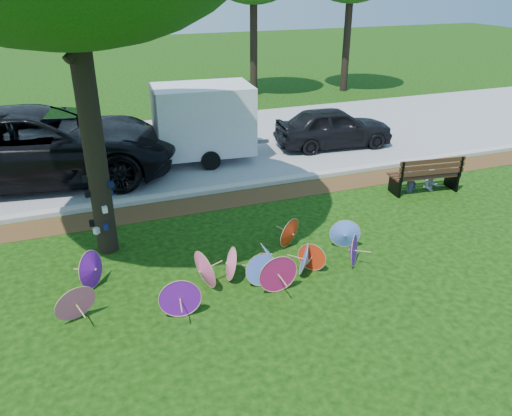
{
  "coord_description": "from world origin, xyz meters",
  "views": [
    {
      "loc": [
        -2.93,
        -7.21,
        5.53
      ],
      "look_at": [
        0.5,
        2.0,
        0.9
      ],
      "focal_mm": 35.0,
      "sensor_mm": 36.0,
      "label": 1
    }
  ],
  "objects_px": {
    "cargo_trailer": "(204,119)",
    "park_bench": "(424,173)",
    "black_van": "(42,145)",
    "person_left": "(412,173)",
    "dark_pickup": "(334,127)",
    "person_right": "(433,170)",
    "parasol_pile": "(240,265)"
  },
  "relations": [
    {
      "from": "cargo_trailer",
      "to": "park_bench",
      "type": "bearing_deg",
      "value": -37.86
    },
    {
      "from": "black_van",
      "to": "person_left",
      "type": "height_order",
      "value": "black_van"
    },
    {
      "from": "dark_pickup",
      "to": "person_right",
      "type": "relative_size",
      "value": 3.73
    },
    {
      "from": "dark_pickup",
      "to": "black_van",
      "type": "bearing_deg",
      "value": 94.5
    },
    {
      "from": "parasol_pile",
      "to": "person_left",
      "type": "bearing_deg",
      "value": 23.6
    },
    {
      "from": "cargo_trailer",
      "to": "person_right",
      "type": "bearing_deg",
      "value": -35.64
    },
    {
      "from": "black_van",
      "to": "park_bench",
      "type": "distance_m",
      "value": 10.89
    },
    {
      "from": "parasol_pile",
      "to": "black_van",
      "type": "xyz_separation_m",
      "value": [
        -3.62,
        7.09,
        0.7
      ]
    },
    {
      "from": "black_van",
      "to": "parasol_pile",
      "type": "bearing_deg",
      "value": -145.4
    },
    {
      "from": "dark_pickup",
      "to": "person_right",
      "type": "height_order",
      "value": "dark_pickup"
    },
    {
      "from": "dark_pickup",
      "to": "cargo_trailer",
      "type": "height_order",
      "value": "cargo_trailer"
    },
    {
      "from": "parasol_pile",
      "to": "person_right",
      "type": "xyz_separation_m",
      "value": [
        6.6,
        2.58,
        0.19
      ]
    },
    {
      "from": "park_bench",
      "to": "person_right",
      "type": "bearing_deg",
      "value": 14.75
    },
    {
      "from": "cargo_trailer",
      "to": "park_bench",
      "type": "distance_m",
      "value": 6.87
    },
    {
      "from": "parasol_pile",
      "to": "black_van",
      "type": "height_order",
      "value": "black_van"
    },
    {
      "from": "cargo_trailer",
      "to": "black_van",
      "type": "bearing_deg",
      "value": -174.99
    },
    {
      "from": "person_left",
      "to": "black_van",
      "type": "bearing_deg",
      "value": 138.46
    },
    {
      "from": "black_van",
      "to": "cargo_trailer",
      "type": "height_order",
      "value": "cargo_trailer"
    },
    {
      "from": "dark_pickup",
      "to": "cargo_trailer",
      "type": "xyz_separation_m",
      "value": [
        -4.57,
        0.22,
        0.66
      ]
    },
    {
      "from": "cargo_trailer",
      "to": "person_left",
      "type": "bearing_deg",
      "value": -39.61
    },
    {
      "from": "black_van",
      "to": "person_left",
      "type": "xyz_separation_m",
      "value": [
        9.52,
        -4.52,
        -0.5
      ]
    },
    {
      "from": "black_van",
      "to": "cargo_trailer",
      "type": "relative_size",
      "value": 2.52
    },
    {
      "from": "park_bench",
      "to": "black_van",
      "type": "bearing_deg",
      "value": 161.79
    },
    {
      "from": "black_van",
      "to": "park_bench",
      "type": "relative_size",
      "value": 3.85
    },
    {
      "from": "cargo_trailer",
      "to": "park_bench",
      "type": "height_order",
      "value": "cargo_trailer"
    },
    {
      "from": "parasol_pile",
      "to": "park_bench",
      "type": "bearing_deg",
      "value": 22.02
    },
    {
      "from": "park_bench",
      "to": "parasol_pile",
      "type": "bearing_deg",
      "value": -151.36
    },
    {
      "from": "parasol_pile",
      "to": "dark_pickup",
      "type": "relative_size",
      "value": 1.58
    },
    {
      "from": "parasol_pile",
      "to": "black_van",
      "type": "distance_m",
      "value": 7.99
    },
    {
      "from": "person_right",
      "to": "park_bench",
      "type": "bearing_deg",
      "value": -168.5
    },
    {
      "from": "cargo_trailer",
      "to": "person_left",
      "type": "xyz_separation_m",
      "value": [
        4.68,
        -4.55,
        -0.79
      ]
    },
    {
      "from": "parasol_pile",
      "to": "person_right",
      "type": "distance_m",
      "value": 7.08
    }
  ]
}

